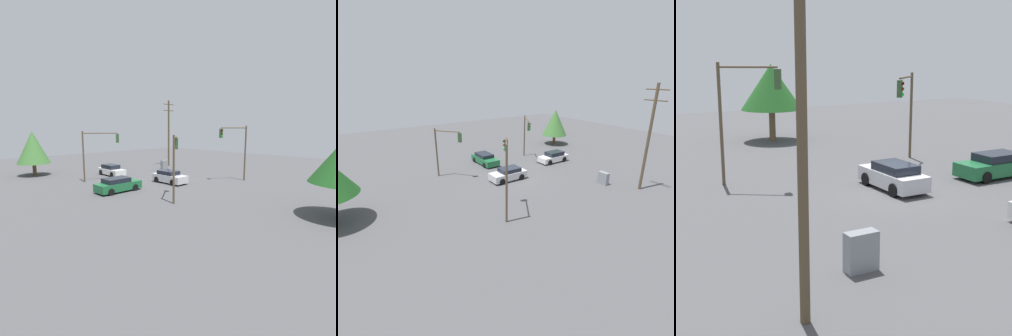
{
  "view_description": "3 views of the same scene",
  "coord_description": "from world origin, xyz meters",
  "views": [
    {
      "loc": [
        -21.29,
        -21.81,
        6.3
      ],
      "look_at": [
        0.48,
        0.37,
        1.57
      ],
      "focal_mm": 28.0,
      "sensor_mm": 36.0,
      "label": 1
    },
    {
      "loc": [
        23.0,
        -16.46,
        11.41
      ],
      "look_at": [
        0.39,
        -1.37,
        1.78
      ],
      "focal_mm": 28.0,
      "sensor_mm": 36.0,
      "label": 2
    },
    {
      "loc": [
        14.92,
        21.09,
        7.18
      ],
      "look_at": [
        2.03,
        -1.87,
        1.15
      ],
      "focal_mm": 55.0,
      "sensor_mm": 36.0,
      "label": 3
    }
  ],
  "objects": [
    {
      "name": "ground_plane",
      "position": [
        0.0,
        0.0,
        0.0
      ],
      "size": [
        80.0,
        80.0,
        0.0
      ],
      "primitive_type": "plane",
      "color": "#4C4C4F"
    },
    {
      "name": "sedan_white",
      "position": [
        -2.34,
        8.41,
        0.7
      ],
      "size": [
        1.86,
        4.34,
        1.45
      ],
      "rotation": [
        0.0,
        0.0,
        3.14
      ],
      "color": "silver",
      "rests_on": "ground_plane"
    },
    {
      "name": "electrical_cabinet",
      "position": [
        6.6,
        7.45,
        0.69
      ],
      "size": [
        1.13,
        0.52,
        1.37
      ],
      "primitive_type": "cube",
      "color": "gray",
      "rests_on": "ground_plane"
    },
    {
      "name": "utility_pole_tall",
      "position": [
        9.64,
        9.55,
        5.69
      ],
      "size": [
        2.2,
        0.28,
        10.78
      ],
      "color": "brown",
      "rests_on": "ground_plane"
    },
    {
      "name": "traffic_signal_main",
      "position": [
        -5.59,
        6.02,
        4.13
      ],
      "size": [
        3.73,
        2.29,
        5.98
      ],
      "rotation": [
        0.0,
        0.0,
        -0.53
      ],
      "color": "brown",
      "rests_on": "ground_plane"
    },
    {
      "name": "sedan_green",
      "position": [
        -6.89,
        0.04,
        0.69
      ],
      "size": [
        4.57,
        2.01,
        1.42
      ],
      "rotation": [
        0.0,
        0.0,
        -1.57
      ],
      "color": "#1E6638",
      "rests_on": "ground_plane"
    },
    {
      "name": "sedan_silver",
      "position": [
        -0.27,
        -0.62,
        0.7
      ],
      "size": [
        1.91,
        4.26,
        1.44
      ],
      "rotation": [
        0.0,
        0.0,
        3.14
      ],
      "color": "silver",
      "rests_on": "ground_plane"
    },
    {
      "name": "traffic_signal_aux",
      "position": [
        6.25,
        -5.26,
        4.47
      ],
      "size": [
        2.94,
        2.02,
        6.6
      ],
      "rotation": [
        0.0,
        0.0,
        2.56
      ],
      "color": "brown",
      "rests_on": "ground_plane"
    },
    {
      "name": "traffic_signal_cross",
      "position": [
        -4.96,
        -6.02,
        3.93
      ],
      "size": [
        2.68,
        2.3,
        5.76
      ],
      "rotation": [
        0.0,
        0.0,
        0.69
      ],
      "color": "brown",
      "rests_on": "ground_plane"
    },
    {
      "name": "tree_behind",
      "position": [
        -9.77,
        15.57,
        3.76
      ],
      "size": [
        4.17,
        4.17,
        5.94
      ],
      "color": "brown",
      "rests_on": "ground_plane"
    }
  ]
}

